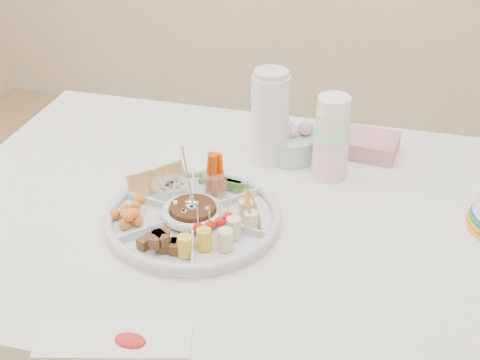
# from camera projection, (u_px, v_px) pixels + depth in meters

# --- Properties ---
(dining_table) EXTENTS (1.52, 1.02, 0.76)m
(dining_table) POSITION_uv_depth(u_px,v_px,m) (263.00, 337.00, 1.70)
(dining_table) COLOR white
(dining_table) RESTS_ON floor
(party_tray) EXTENTS (0.45, 0.45, 0.04)m
(party_tray) POSITION_uv_depth(u_px,v_px,m) (193.00, 215.00, 1.46)
(party_tray) COLOR silver
(party_tray) RESTS_ON dining_table
(bean_dip) EXTENTS (0.12, 0.12, 0.04)m
(bean_dip) POSITION_uv_depth(u_px,v_px,m) (193.00, 212.00, 1.45)
(bean_dip) COLOR #4A2414
(bean_dip) RESTS_ON party_tray
(tortillas) EXTENTS (0.11, 0.11, 0.05)m
(tortillas) POSITION_uv_depth(u_px,v_px,m) (252.00, 205.00, 1.45)
(tortillas) COLOR #BF8330
(tortillas) RESTS_ON party_tray
(carrot_cucumber) EXTENTS (0.14, 0.14, 0.10)m
(carrot_cucumber) POSITION_uv_depth(u_px,v_px,m) (221.00, 172.00, 1.54)
(carrot_cucumber) COLOR #DC4502
(carrot_cucumber) RESTS_ON party_tray
(pita_raisins) EXTENTS (0.14, 0.14, 0.06)m
(pita_raisins) POSITION_uv_depth(u_px,v_px,m) (165.00, 181.00, 1.54)
(pita_raisins) COLOR #E5B471
(pita_raisins) RESTS_ON party_tray
(cherries) EXTENTS (0.12, 0.12, 0.04)m
(cherries) POSITION_uv_depth(u_px,v_px,m) (133.00, 212.00, 1.45)
(cherries) COLOR orange
(cherries) RESTS_ON party_tray
(granola_chunks) EXTENTS (0.12, 0.12, 0.04)m
(granola_chunks) POSITION_uv_depth(u_px,v_px,m) (160.00, 242.00, 1.35)
(granola_chunks) COLOR brown
(granola_chunks) RESTS_ON party_tray
(banana_tomato) EXTENTS (0.12, 0.12, 0.08)m
(banana_tomato) POSITION_uv_depth(u_px,v_px,m) (224.00, 230.00, 1.35)
(banana_tomato) COLOR #D9C672
(banana_tomato) RESTS_ON party_tray
(cup_stack) EXTENTS (0.10, 0.10, 0.24)m
(cup_stack) POSITION_uv_depth(u_px,v_px,m) (332.00, 132.00, 1.58)
(cup_stack) COLOR beige
(cup_stack) RESTS_ON dining_table
(thermos) EXTENTS (0.11, 0.11, 0.25)m
(thermos) POSITION_uv_depth(u_px,v_px,m) (270.00, 116.00, 1.65)
(thermos) COLOR white
(thermos) RESTS_ON dining_table
(flower_bowl) EXTENTS (0.14, 0.14, 0.10)m
(flower_bowl) POSITION_uv_depth(u_px,v_px,m) (291.00, 141.00, 1.70)
(flower_bowl) COLOR silver
(flower_bowl) RESTS_ON dining_table
(napkin_stack) EXTENTS (0.15, 0.14, 0.05)m
(napkin_stack) POSITION_uv_depth(u_px,v_px,m) (370.00, 145.00, 1.73)
(napkin_stack) COLOR #C78A90
(napkin_stack) RESTS_ON dining_table
(placemat) EXTENTS (0.28, 0.16, 0.01)m
(placemat) POSITION_uv_depth(u_px,v_px,m) (114.00, 339.00, 1.16)
(placemat) COLOR white
(placemat) RESTS_ON dining_table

